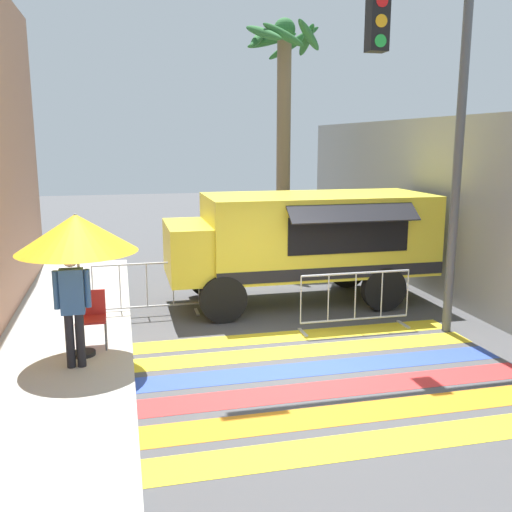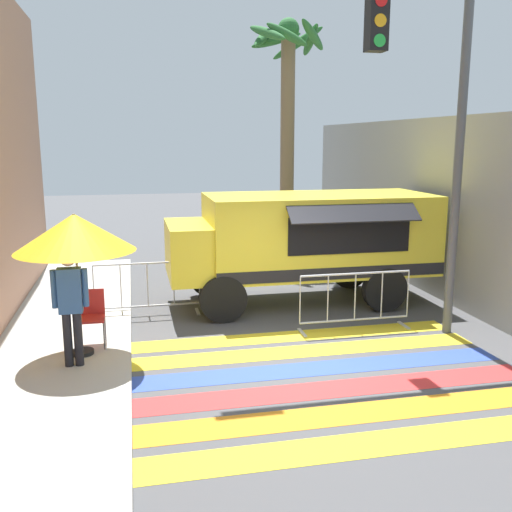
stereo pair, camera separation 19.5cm
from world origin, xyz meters
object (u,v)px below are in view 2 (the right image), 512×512
(patio_umbrella, at_px, (75,233))
(vendor_person, at_px, (70,301))
(barricade_side, at_px, (148,289))
(food_truck, at_px, (299,238))
(folding_chair, at_px, (90,312))
(traffic_signal_pole, at_px, (411,92))
(barricade_front, at_px, (355,302))
(palm_tree, at_px, (287,101))

(patio_umbrella, distance_m, vendor_person, 1.04)
(patio_umbrella, relative_size, barricade_side, 1.07)
(food_truck, xyz_separation_m, folding_chair, (-4.22, -2.10, -0.75))
(traffic_signal_pole, relative_size, vendor_person, 3.50)
(barricade_front, bearing_deg, barricade_side, 155.13)
(barricade_front, relative_size, palm_tree, 0.32)
(folding_chair, distance_m, palm_tree, 9.30)
(food_truck, relative_size, folding_chair, 6.19)
(food_truck, bearing_deg, vendor_person, -145.60)
(patio_umbrella, bearing_deg, barricade_side, 64.37)
(food_truck, distance_m, folding_chair, 4.77)
(folding_chair, bearing_deg, barricade_front, -15.67)
(traffic_signal_pole, height_order, patio_umbrella, traffic_signal_pole)
(barricade_front, xyz_separation_m, barricade_side, (-3.73, 1.73, -0.00))
(food_truck, distance_m, barricade_side, 3.35)
(palm_tree, bearing_deg, barricade_side, -130.91)
(traffic_signal_pole, distance_m, patio_umbrella, 5.89)
(traffic_signal_pole, bearing_deg, food_truck, 114.85)
(barricade_front, xyz_separation_m, palm_tree, (0.46, 6.56, 4.02))
(food_truck, xyz_separation_m, vendor_person, (-4.41, -3.02, -0.28))
(folding_chair, height_order, palm_tree, palm_tree)
(vendor_person, relative_size, barricade_front, 0.83)
(barricade_side, xyz_separation_m, palm_tree, (4.19, 4.83, 4.02))
(traffic_signal_pole, relative_size, palm_tree, 0.91)
(palm_tree, bearing_deg, barricade_front, -94.01)
(patio_umbrella, relative_size, palm_tree, 0.33)
(barricade_front, height_order, barricade_side, same)
(food_truck, xyz_separation_m, palm_tree, (0.96, 4.58, 3.13))
(patio_umbrella, xyz_separation_m, barricade_front, (4.83, 0.58, -1.54))
(folding_chair, distance_m, barricade_side, 2.10)
(patio_umbrella, xyz_separation_m, palm_tree, (5.29, 7.14, 2.48))
(patio_umbrella, height_order, vendor_person, patio_umbrella)
(traffic_signal_pole, height_order, barricade_front, traffic_signal_pole)
(food_truck, relative_size, barricade_side, 2.66)
(patio_umbrella, height_order, barricade_side, patio_umbrella)
(vendor_person, distance_m, palm_tree, 9.91)
(barricade_side, bearing_deg, barricade_front, -24.87)
(barricade_front, bearing_deg, folding_chair, -178.53)
(patio_umbrella, height_order, folding_chair, patio_umbrella)
(food_truck, height_order, patio_umbrella, patio_umbrella)
(folding_chair, relative_size, barricade_side, 0.43)
(folding_chair, xyz_separation_m, barricade_side, (0.99, 1.85, -0.14))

